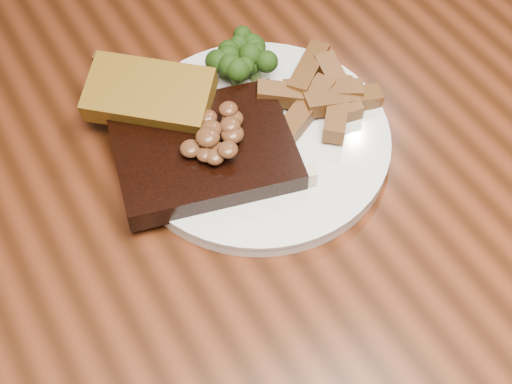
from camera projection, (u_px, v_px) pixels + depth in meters
dining_table at (244, 255)px, 0.75m from camera, size 1.60×0.90×0.75m
plate at (258, 141)px, 0.72m from camera, size 0.30×0.30×0.01m
steak at (204, 151)px, 0.69m from camera, size 0.20×0.17×0.02m
steak_bone at (234, 195)px, 0.66m from camera, size 0.16×0.05×0.02m
mushroom_pile at (210, 129)px, 0.67m from camera, size 0.06×0.06×0.03m
garlic_bread at (152, 109)px, 0.72m from camera, size 0.13×0.13×0.03m
potato_wedges at (322, 104)px, 0.72m from camera, size 0.11×0.11×0.02m
broccoli_cluster at (250, 61)px, 0.75m from camera, size 0.07×0.07×0.04m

